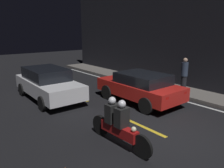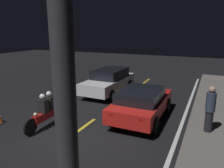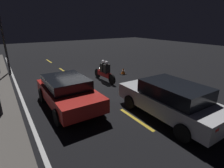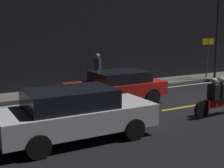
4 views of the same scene
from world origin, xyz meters
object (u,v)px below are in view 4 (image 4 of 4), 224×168
pedestrian (98,71)px  street_lamp (218,26)px  sedan_white (75,113)px  taxi_red (117,86)px  motorcycle (218,98)px  shop_sign (208,49)px

pedestrian → street_lamp: street_lamp is taller
sedan_white → pedestrian: (3.60, 5.78, 0.25)m
sedan_white → taxi_red: 4.37m
street_lamp → pedestrian: bearing=172.9°
sedan_white → motorcycle: (5.43, -0.23, -0.13)m
shop_sign → street_lamp: size_ratio=0.42×
motorcycle → street_lamp: 7.86m
pedestrian → shop_sign: (7.22, -0.23, 0.81)m
taxi_red → pedestrian: bearing=-100.3°
sedan_white → motorcycle: size_ratio=1.87×
pedestrian → taxi_red: bearing=-100.2°
sedan_white → pedestrian: 6.81m
taxi_red → motorcycle: 4.02m
sedan_white → street_lamp: (10.81, 4.88, 2.45)m
motorcycle → sedan_white: bearing=175.1°
sedan_white → taxi_red: (3.12, 3.07, -0.04)m
street_lamp → motorcycle: bearing=-136.5°
motorcycle → taxi_red: bearing=122.6°
motorcycle → pedestrian: (-1.83, 6.00, 0.39)m
sedan_white → shop_sign: 12.21m
pedestrian → street_lamp: (7.21, -0.89, 2.20)m
motorcycle → shop_sign: 7.99m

